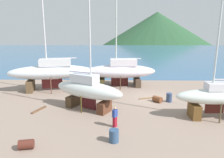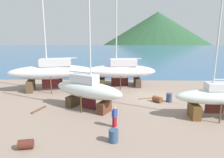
{
  "view_description": "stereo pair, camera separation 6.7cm",
  "coord_description": "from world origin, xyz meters",
  "px_view_note": "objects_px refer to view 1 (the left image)",
  "views": [
    {
      "loc": [
        -4.07,
        -22.04,
        7.3
      ],
      "look_at": [
        -4.58,
        0.17,
        2.17
      ],
      "focal_mm": 33.98,
      "sensor_mm": 36.0,
      "label": 1
    },
    {
      "loc": [
        -4.01,
        -22.04,
        7.3
      ],
      "look_at": [
        -4.58,
        0.17,
        2.17
      ],
      "focal_mm": 33.98,
      "sensor_mm": 36.0,
      "label": 2
    }
  ],
  "objects_px": {
    "barrel_tipped_center": "(114,136)",
    "barrel_tipped_left": "(169,98)",
    "sailboat_far_slipway": "(120,71)",
    "barrel_rust_mid": "(26,144)",
    "sailboat_mid_port": "(52,72)",
    "barrel_blue_faded": "(157,99)",
    "worker": "(115,117)",
    "sailboat_large_starboard": "(88,90)",
    "sailboat_small_center": "(216,97)"
  },
  "relations": [
    {
      "from": "sailboat_mid_port",
      "to": "barrel_tipped_left",
      "type": "relative_size",
      "value": 19.35
    },
    {
      "from": "worker",
      "to": "barrel_tipped_center",
      "type": "xyz_separation_m",
      "value": [
        -0.04,
        -2.24,
        -0.41
      ]
    },
    {
      "from": "sailboat_mid_port",
      "to": "barrel_tipped_left",
      "type": "height_order",
      "value": "sailboat_mid_port"
    },
    {
      "from": "barrel_blue_faded",
      "to": "barrel_tipped_center",
      "type": "bearing_deg",
      "value": -118.33
    },
    {
      "from": "barrel_rust_mid",
      "to": "barrel_tipped_left",
      "type": "relative_size",
      "value": 0.97
    },
    {
      "from": "sailboat_far_slipway",
      "to": "barrel_rust_mid",
      "type": "height_order",
      "value": "sailboat_far_slipway"
    },
    {
      "from": "sailboat_far_slipway",
      "to": "barrel_tipped_center",
      "type": "bearing_deg",
      "value": 85.07
    },
    {
      "from": "barrel_tipped_center",
      "to": "barrel_tipped_left",
      "type": "height_order",
      "value": "barrel_tipped_left"
    },
    {
      "from": "barrel_rust_mid",
      "to": "barrel_tipped_left",
      "type": "bearing_deg",
      "value": 39.65
    },
    {
      "from": "sailboat_large_starboard",
      "to": "sailboat_small_center",
      "type": "distance_m",
      "value": 11.15
    },
    {
      "from": "sailboat_small_center",
      "to": "barrel_rust_mid",
      "type": "height_order",
      "value": "sailboat_small_center"
    },
    {
      "from": "worker",
      "to": "sailboat_far_slipway",
      "type": "bearing_deg",
      "value": -59.38
    },
    {
      "from": "sailboat_far_slipway",
      "to": "barrel_rust_mid",
      "type": "xyz_separation_m",
      "value": [
        -6.09,
        -15.64,
        -1.75
      ]
    },
    {
      "from": "sailboat_large_starboard",
      "to": "sailboat_far_slipway",
      "type": "height_order",
      "value": "sailboat_far_slipway"
    },
    {
      "from": "sailboat_large_starboard",
      "to": "worker",
      "type": "height_order",
      "value": "sailboat_large_starboard"
    },
    {
      "from": "sailboat_large_starboard",
      "to": "barrel_blue_faded",
      "type": "bearing_deg",
      "value": 45.5
    },
    {
      "from": "sailboat_large_starboard",
      "to": "barrel_tipped_center",
      "type": "xyz_separation_m",
      "value": [
        2.54,
        -6.03,
        -1.46
      ]
    },
    {
      "from": "sailboat_far_slipway",
      "to": "worker",
      "type": "height_order",
      "value": "sailboat_far_slipway"
    },
    {
      "from": "barrel_rust_mid",
      "to": "worker",
      "type": "bearing_deg",
      "value": 30.14
    },
    {
      "from": "sailboat_mid_port",
      "to": "sailboat_small_center",
      "type": "height_order",
      "value": "sailboat_mid_port"
    },
    {
      "from": "worker",
      "to": "sailboat_large_starboard",
      "type": "bearing_deg",
      "value": -22.6
    },
    {
      "from": "barrel_blue_faded",
      "to": "barrel_tipped_left",
      "type": "distance_m",
      "value": 1.22
    },
    {
      "from": "sailboat_small_center",
      "to": "barrel_tipped_center",
      "type": "relative_size",
      "value": 13.61
    },
    {
      "from": "barrel_blue_faded",
      "to": "barrel_tipped_center",
      "type": "xyz_separation_m",
      "value": [
        -4.41,
        -8.18,
        0.13
      ]
    },
    {
      "from": "sailboat_small_center",
      "to": "sailboat_mid_port",
      "type": "bearing_deg",
      "value": -27.88
    },
    {
      "from": "sailboat_small_center",
      "to": "barrel_rust_mid",
      "type": "xyz_separation_m",
      "value": [
        -13.96,
        -5.15,
        -1.56
      ]
    },
    {
      "from": "sailboat_mid_port",
      "to": "barrel_blue_faded",
      "type": "bearing_deg",
      "value": 149.25
    },
    {
      "from": "sailboat_small_center",
      "to": "sailboat_far_slipway",
      "type": "relative_size",
      "value": 0.75
    },
    {
      "from": "sailboat_small_center",
      "to": "barrel_rust_mid",
      "type": "bearing_deg",
      "value": 19.27
    },
    {
      "from": "sailboat_large_starboard",
      "to": "barrel_tipped_left",
      "type": "bearing_deg",
      "value": 43.5
    },
    {
      "from": "sailboat_far_slipway",
      "to": "barrel_tipped_center",
      "type": "relative_size",
      "value": 18.26
    },
    {
      "from": "sailboat_mid_port",
      "to": "sailboat_far_slipway",
      "type": "relative_size",
      "value": 1.13
    },
    {
      "from": "barrel_rust_mid",
      "to": "barrel_tipped_left",
      "type": "height_order",
      "value": "barrel_tipped_left"
    },
    {
      "from": "barrel_blue_faded",
      "to": "sailboat_mid_port",
      "type": "bearing_deg",
      "value": 160.85
    },
    {
      "from": "barrel_rust_mid",
      "to": "sailboat_large_starboard",
      "type": "bearing_deg",
      "value": 67.05
    },
    {
      "from": "sailboat_far_slipway",
      "to": "barrel_tipped_center",
      "type": "distance_m",
      "value": 14.77
    },
    {
      "from": "sailboat_far_slipway",
      "to": "barrel_blue_faded",
      "type": "bearing_deg",
      "value": 117.89
    },
    {
      "from": "barrel_tipped_center",
      "to": "barrel_tipped_left",
      "type": "xyz_separation_m",
      "value": [
        5.63,
        8.25,
        0.03
      ]
    },
    {
      "from": "sailboat_large_starboard",
      "to": "sailboat_small_center",
      "type": "bearing_deg",
      "value": 18.72
    },
    {
      "from": "barrel_tipped_center",
      "to": "barrel_tipped_left",
      "type": "relative_size",
      "value": 0.94
    },
    {
      "from": "barrel_rust_mid",
      "to": "barrel_tipped_center",
      "type": "xyz_separation_m",
      "value": [
        5.5,
        0.97,
        0.14
      ]
    },
    {
      "from": "worker",
      "to": "barrel_tipped_left",
      "type": "height_order",
      "value": "worker"
    },
    {
      "from": "barrel_tipped_left",
      "to": "sailboat_mid_port",
      "type": "bearing_deg",
      "value": 162.73
    },
    {
      "from": "sailboat_far_slipway",
      "to": "barrel_tipped_left",
      "type": "height_order",
      "value": "sailboat_far_slipway"
    },
    {
      "from": "barrel_tipped_left",
      "to": "worker",
      "type": "bearing_deg",
      "value": -132.92
    },
    {
      "from": "sailboat_mid_port",
      "to": "sailboat_far_slipway",
      "type": "xyz_separation_m",
      "value": [
        8.38,
        2.25,
        -0.29
      ]
    },
    {
      "from": "sailboat_far_slipway",
      "to": "sailboat_large_starboard",
      "type": "bearing_deg",
      "value": 67.47
    },
    {
      "from": "sailboat_far_slipway",
      "to": "barrel_rust_mid",
      "type": "relative_size",
      "value": 17.67
    },
    {
      "from": "barrel_tipped_left",
      "to": "barrel_tipped_center",
      "type": "bearing_deg",
      "value": -124.28
    },
    {
      "from": "sailboat_mid_port",
      "to": "sailboat_small_center",
      "type": "relative_size",
      "value": 1.52
    }
  ]
}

